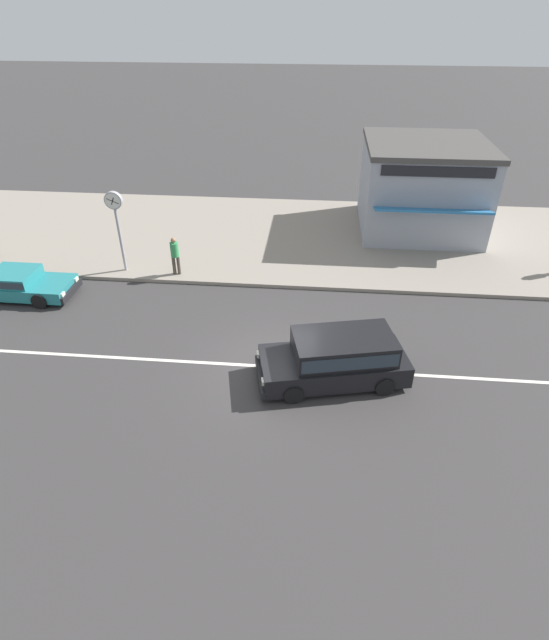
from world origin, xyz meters
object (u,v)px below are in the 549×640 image
(minivan_black_2, at_px, (338,357))
(shopfront_corner_warung, at_px, (422,186))
(sedan_teal_1, at_px, (16,283))
(pedestrian_near_clock, at_px, (175,253))
(street_clock, at_px, (116,212))

(minivan_black_2, bearing_deg, shopfront_corner_warung, 71.19)
(sedan_teal_1, bearing_deg, shopfront_corner_warung, 25.99)
(sedan_teal_1, distance_m, minivan_black_2, 13.13)
(sedan_teal_1, relative_size, shopfront_corner_warung, 0.72)
(minivan_black_2, height_order, pedestrian_near_clock, pedestrian_near_clock)
(sedan_teal_1, height_order, street_clock, street_clock)
(shopfront_corner_warung, bearing_deg, street_clock, -155.68)
(sedan_teal_1, height_order, minivan_black_2, minivan_black_2)
(street_clock, xyz_separation_m, shopfront_corner_warung, (13.00, 5.88, -0.51))
(minivan_black_2, xyz_separation_m, street_clock, (-8.89, 6.20, 1.91))
(sedan_teal_1, xyz_separation_m, minivan_black_2, (12.51, -3.97, 0.31))
(sedan_teal_1, relative_size, minivan_black_2, 0.94)
(minivan_black_2, height_order, shopfront_corner_warung, shopfront_corner_warung)
(sedan_teal_1, bearing_deg, pedestrian_near_clock, 19.42)
(minivan_black_2, bearing_deg, sedan_teal_1, 162.39)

